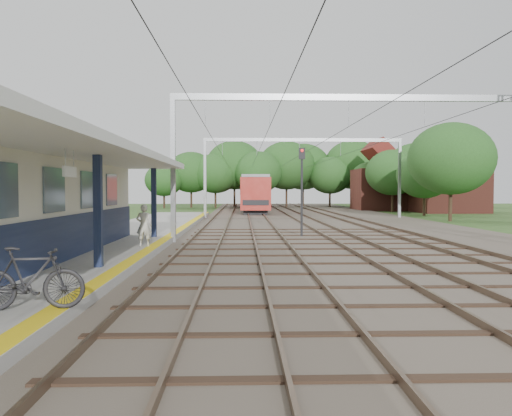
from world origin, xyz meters
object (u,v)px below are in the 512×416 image
object	(u,v)px
bicycle	(30,278)
signal_post	(302,179)
train	(252,192)
person	(144,225)

from	to	relation	value
bicycle	signal_post	xyz separation A→B (m)	(7.04, 16.95, 2.15)
train	signal_post	distance (m)	39.52
train	bicycle	bearing A→B (deg)	-95.25
person	signal_post	world-z (taller)	signal_post
person	bicycle	world-z (taller)	person
bicycle	train	bearing A→B (deg)	-12.57
person	train	xyz separation A→B (m)	(5.10, 46.22, 1.00)
person	bicycle	size ratio (longest dim) A/B	0.84
bicycle	train	xyz separation A→B (m)	(5.19, 56.41, 1.23)
person	train	world-z (taller)	train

